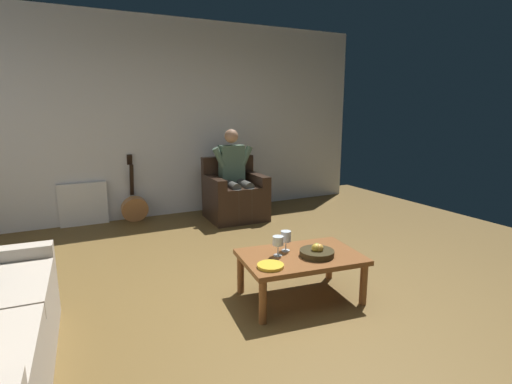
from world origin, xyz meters
TOP-DOWN VIEW (x-y plane):
  - ground_plane at (0.00, 0.00)m, footprint 7.44×7.44m
  - wall_back at (0.00, -3.13)m, footprint 6.05×0.06m
  - armchair at (-0.64, -2.46)m, footprint 0.80×0.75m
  - person_seated at (-0.64, -2.43)m, footprint 0.60×0.60m
  - coffee_table at (-0.13, 0.03)m, footprint 1.03×0.75m
  - guitar at (0.67, -2.93)m, footprint 0.36×0.29m
  - radiator at (1.31, -3.06)m, footprint 0.61×0.06m
  - wine_glass_near at (-0.07, -0.10)m, footprint 0.09×0.09m
  - wine_glass_far at (0.05, -0.03)m, footprint 0.09×0.09m
  - fruit_bowl at (-0.23, 0.12)m, footprint 0.28×0.28m
  - decorative_dish at (0.22, 0.15)m, footprint 0.20×0.20m

SIDE VIEW (x-z plane):
  - ground_plane at x=0.00m, z-range 0.00..0.00m
  - guitar at x=0.67m, z-range -0.25..0.68m
  - radiator at x=1.31m, z-range 0.00..0.57m
  - armchair at x=-0.64m, z-range -0.12..0.75m
  - coffee_table at x=-0.13m, z-range 0.14..0.52m
  - decorative_dish at x=0.22m, z-range 0.38..0.41m
  - fruit_bowl at x=-0.23m, z-range 0.36..0.47m
  - wine_glass_far at x=0.05m, z-range 0.42..0.58m
  - wine_glass_near at x=-0.07m, z-range 0.41..0.59m
  - person_seated at x=-0.64m, z-range 0.03..1.29m
  - wall_back at x=0.00m, z-range 0.00..2.78m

